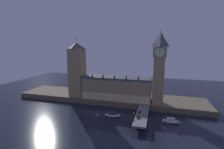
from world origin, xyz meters
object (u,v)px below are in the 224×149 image
object	(u,v)px
car_northbound_trail	(138,117)
boat_downstream	(171,121)
clock_tower	(159,66)
street_lamp_far	(138,104)
pedestrian_near_rail	(134,119)
street_lamp_mid	(148,111)
car_southbound_lead	(144,116)
victoria_tower	(77,70)
car_northbound_lead	(140,112)
street_lamp_near	(134,116)
boat_upstream	(113,115)
pedestrian_mid_walk	(147,115)

from	to	relation	value
car_northbound_trail	boat_downstream	bearing A→B (deg)	21.37
clock_tower	street_lamp_far	size ratio (longest dim) A/B	12.27
pedestrian_near_rail	street_lamp_mid	world-z (taller)	street_lamp_mid
boat_downstream	car_southbound_lead	bearing A→B (deg)	-162.29
victoria_tower	pedestrian_near_rail	xyz separation A→B (m)	(75.39, -48.12, -30.68)
car_northbound_lead	street_lamp_far	size ratio (longest dim) A/B	0.72
car_southbound_lead	street_lamp_near	world-z (taller)	street_lamp_near
clock_tower	victoria_tower	bearing A→B (deg)	178.33
pedestrian_near_rail	street_lamp_near	world-z (taller)	street_lamp_near
victoria_tower	pedestrian_near_rail	world-z (taller)	victoria_tower
car_northbound_trail	car_southbound_lead	world-z (taller)	car_northbound_trail
car_northbound_lead	car_northbound_trail	world-z (taller)	car_northbound_lead
street_lamp_far	street_lamp_near	bearing A→B (deg)	-90.00
car_northbound_trail	street_lamp_far	size ratio (longest dim) A/B	0.75
car_northbound_trail	boat_upstream	world-z (taller)	car_northbound_trail
car_southbound_lead	boat_downstream	size ratio (longest dim) A/B	0.30
victoria_tower	pedestrian_near_rail	size ratio (longest dim) A/B	39.40
victoria_tower	car_southbound_lead	bearing A→B (deg)	-25.66
street_lamp_near	boat_upstream	distance (m)	27.73
car_northbound_trail	street_lamp_near	distance (m)	7.82
car_northbound_trail	street_lamp_mid	xyz separation A→B (m)	(7.35, 8.41, 3.16)
street_lamp_mid	boat_downstream	distance (m)	20.84
pedestrian_near_rail	car_northbound_trail	bearing A→B (deg)	65.88
street_lamp_far	victoria_tower	bearing A→B (deg)	165.20
pedestrian_mid_walk	boat_downstream	world-z (taller)	pedestrian_mid_walk
boat_upstream	pedestrian_near_rail	bearing A→B (deg)	-32.44
car_southbound_lead	street_lamp_near	size ratio (longest dim) A/B	0.61
car_northbound_lead	street_lamp_near	bearing A→B (deg)	-98.89
car_southbound_lead	street_lamp_near	xyz separation A→B (m)	(-7.35, -9.70, 3.79)
car_southbound_lead	boat_downstream	bearing A→B (deg)	17.71
pedestrian_near_rail	street_lamp_mid	bearing A→B (deg)	54.55
car_northbound_lead	boat_downstream	xyz separation A→B (m)	(26.55, -0.69, -4.73)
car_northbound_lead	street_lamp_mid	size ratio (longest dim) A/B	0.71
car_northbound_lead	pedestrian_mid_walk	distance (m)	8.68
car_northbound_trail	clock_tower	bearing A→B (deg)	69.75
victoria_tower	car_northbound_trail	world-z (taller)	victoria_tower
pedestrian_mid_walk	victoria_tower	bearing A→B (deg)	156.36
car_northbound_trail	street_lamp_mid	distance (m)	11.61
pedestrian_near_rail	pedestrian_mid_walk	bearing A→B (deg)	50.04
car_northbound_trail	pedestrian_near_rail	size ratio (longest dim) A/B	2.60
street_lamp_far	boat_downstream	size ratio (longest dim) A/B	0.41
pedestrian_mid_walk	street_lamp_near	distance (m)	15.98
car_northbound_trail	pedestrian_mid_walk	size ratio (longest dim) A/B	2.87
clock_tower	victoria_tower	world-z (taller)	clock_tower
clock_tower	car_southbound_lead	world-z (taller)	clock_tower
boat_upstream	boat_downstream	size ratio (longest dim) A/B	1.08
car_northbound_lead	pedestrian_mid_walk	world-z (taller)	pedestrian_mid_walk
victoria_tower	car_northbound_lead	xyz separation A→B (m)	(77.70, -31.87, -30.91)
car_southbound_lead	boat_upstream	world-z (taller)	car_southbound_lead
pedestrian_near_rail	street_lamp_mid	size ratio (longest dim) A/B	0.28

